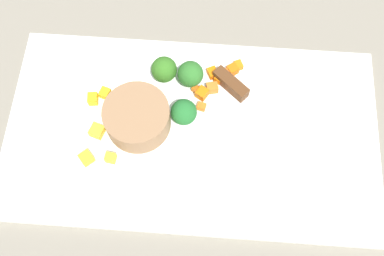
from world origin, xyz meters
The scene contains 21 objects.
ground_plane centered at (0.00, 0.00, 0.00)m, with size 4.00×4.00×0.00m, color gray.
cutting_board centered at (0.00, 0.00, 0.01)m, with size 0.56×0.31×0.01m, color white.
prep_bowl centered at (0.08, -0.01, 0.03)m, with size 0.10×0.10×0.05m, color #936C49.
chef_knife centered at (-0.09, -0.04, 0.02)m, with size 0.22×0.20×0.02m.
carrot_dice_0 centered at (-0.01, -0.06, 0.02)m, with size 0.02×0.02×0.02m, color orange.
carrot_dice_1 centered at (-0.03, -0.10, 0.02)m, with size 0.02×0.01×0.01m, color orange.
carrot_dice_2 centered at (-0.07, -0.11, 0.02)m, with size 0.01×0.01×0.01m, color orange.
carrot_dice_3 centered at (-0.04, -0.09, 0.02)m, with size 0.01×0.01×0.01m, color orange.
carrot_dice_4 centered at (-0.03, -0.07, 0.02)m, with size 0.02×0.01×0.01m, color orange.
carrot_dice_5 centered at (-0.06, -0.10, 0.02)m, with size 0.02×0.02×0.01m, color orange.
carrot_dice_6 centered at (-0.01, -0.04, 0.02)m, with size 0.01×0.01×0.01m, color orange.
carrot_dice_7 centered at (-0.04, -0.10, 0.02)m, with size 0.01×0.02×0.01m, color orange.
carrot_dice_8 centered at (0.00, -0.07, 0.02)m, with size 0.01×0.01×0.01m, color orange.
pepper_dice_0 centered at (0.14, -0.05, 0.02)m, with size 0.02×0.01×0.01m, color yellow.
pepper_dice_1 centered at (0.11, 0.05, 0.02)m, with size 0.01×0.01×0.02m, color yellow.
pepper_dice_2 centered at (0.14, 0.01, 0.02)m, with size 0.02×0.02×0.01m, color yellow.
pepper_dice_3 centered at (0.15, -0.04, 0.02)m, with size 0.01×0.02×0.02m, color yellow.
pepper_dice_4 centered at (0.15, 0.06, 0.02)m, with size 0.02×0.02×0.01m, color yellow.
broccoli_floret_0 centered at (0.01, -0.02, 0.04)m, with size 0.04×0.04×0.04m.
broccoli_floret_1 centered at (0.01, -0.08, 0.04)m, with size 0.04×0.04×0.04m.
broccoli_floret_2 centered at (0.05, -0.09, 0.03)m, with size 0.04×0.04×0.04m.
Camera 1 is at (-0.02, 0.24, 0.63)m, focal length 41.24 mm.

